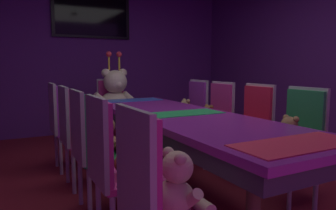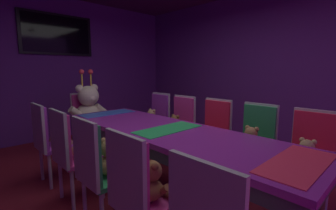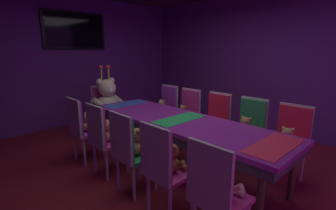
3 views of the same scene
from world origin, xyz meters
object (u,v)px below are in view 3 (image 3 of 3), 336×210
at_px(teddy_left_3, 111,132).
at_px(teddy_left_2, 137,143).
at_px(teddy_left_4, 89,123).
at_px(chair_right_3, 188,111).
at_px(chair_right_2, 216,117).
at_px(teddy_right_3, 182,114).
at_px(banquet_table, 179,125).
at_px(chair_right_1, 250,125).
at_px(teddy_right_4, 162,108).
at_px(chair_left_2, 127,146).
at_px(teddy_right_0, 286,140).
at_px(chair_left_0, 214,188).
at_px(chair_right_4, 167,106).
at_px(wall_tv, 75,31).
at_px(chair_left_4, 80,124).
at_px(throne_chair, 104,105).
at_px(chair_left_3, 101,134).
at_px(chair_right_0, 291,135).
at_px(chair_left_1, 161,163).
at_px(teddy_left_0, 224,182).
at_px(king_teddy_bear, 108,98).
at_px(teddy_right_1, 245,128).

bearing_deg(teddy_left_3, teddy_left_2, -89.31).
distance_m(teddy_left_4, chair_right_3, 1.68).
bearing_deg(chair_right_2, teddy_right_3, -73.07).
bearing_deg(banquet_table, chair_right_2, 0.85).
distance_m(teddy_left_2, chair_right_1, 1.69).
height_order(teddy_left_4, teddy_right_4, teddy_left_4).
distance_m(chair_left_2, teddy_right_0, 1.94).
bearing_deg(banquet_table, chair_left_0, -125.56).
distance_m(chair_right_4, wall_tv, 2.58).
distance_m(chair_left_4, teddy_right_4, 1.60).
xyz_separation_m(chair_left_4, throne_chair, (0.88, 0.88, 0.00)).
bearing_deg(teddy_right_4, chair_left_4, -0.64).
distance_m(teddy_left_2, chair_right_3, 1.66).
bearing_deg(chair_left_4, teddy_left_2, -81.73).
bearing_deg(teddy_left_2, chair_left_4, 98.27).
bearing_deg(chair_left_3, chair_left_2, -89.57).
height_order(chair_left_0, chair_left_2, same).
bearing_deg(banquet_table, chair_right_0, -52.98).
distance_m(chair_left_1, wall_tv, 4.05).
distance_m(teddy_left_2, chair_right_4, 1.95).
height_order(chair_right_2, teddy_right_4, chair_right_2).
distance_m(chair_left_0, teddy_left_3, 1.77).
height_order(chair_right_0, chair_right_3, same).
bearing_deg(chair_left_0, teddy_left_0, -0.00).
height_order(teddy_left_4, chair_right_1, chair_right_1).
bearing_deg(king_teddy_bear, teddy_right_4, 44.96).
distance_m(chair_left_2, teddy_left_3, 0.60).
bearing_deg(chair_left_3, teddy_right_3, 0.58).
xyz_separation_m(chair_left_1, teddy_right_3, (1.55, 1.17, -0.03)).
bearing_deg(chair_left_2, king_teddy_bear, 65.63).
xyz_separation_m(teddy_right_0, teddy_right_3, (-0.02, 1.74, -0.00)).
relative_size(chair_right_2, chair_right_4, 1.00).
bearing_deg(chair_left_4, wall_tv, 65.56).
xyz_separation_m(chair_left_4, chair_right_1, (1.76, -1.75, 0.00)).
relative_size(chair_left_2, wall_tv, 0.73).
bearing_deg(chair_left_1, chair_right_4, 45.21).
distance_m(chair_right_1, teddy_right_3, 1.18).
bearing_deg(teddy_right_4, chair_left_0, 56.16).
bearing_deg(chair_right_1, teddy_right_1, 0.00).
xyz_separation_m(chair_left_2, chair_right_3, (1.70, 0.59, 0.00)).
relative_size(chair_left_2, teddy_right_4, 3.39).
bearing_deg(chair_right_0, chair_left_0, 1.39).
bearing_deg(teddy_right_3, chair_right_2, 106.93).
relative_size(chair_left_4, wall_tv, 0.73).
bearing_deg(teddy_left_0, king_teddy_bear, 77.13).
height_order(teddy_left_0, king_teddy_bear, king_teddy_bear).
distance_m(teddy_left_2, throne_chair, 2.17).
xyz_separation_m(teddy_right_0, chair_right_2, (0.16, 1.16, 0.02)).
height_order(throne_chair, wall_tv, wall_tv).
bearing_deg(teddy_right_3, teddy_left_2, 22.88).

